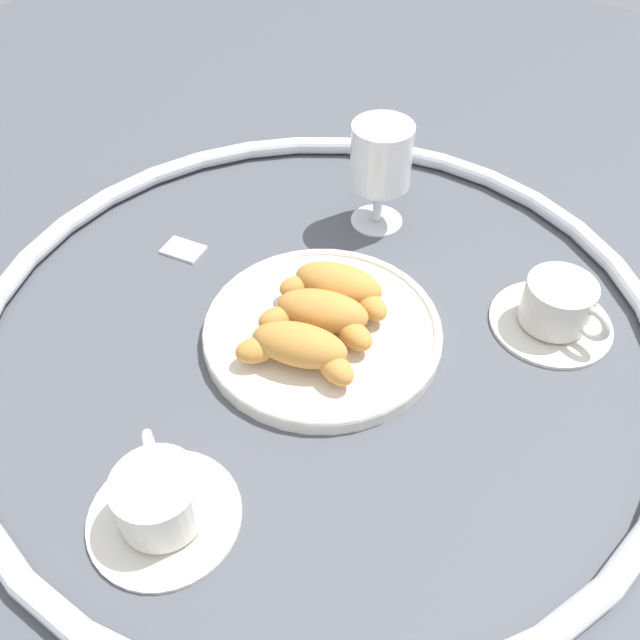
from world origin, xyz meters
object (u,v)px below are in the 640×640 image
object	(u,v)px
pastry_plate	(320,332)
juice_glass_left	(381,161)
coffee_cup_near	(160,502)
croissant_extra	(299,348)
croissant_small	(319,316)
croissant_large	(338,287)
sugar_packet	(186,247)
coffee_cup_far	(557,308)

from	to	relation	value
pastry_plate	juice_glass_left	world-z (taller)	juice_glass_left
coffee_cup_near	juice_glass_left	distance (m)	0.48
croissant_extra	croissant_small	bearing A→B (deg)	-74.27
croissant_small	croissant_large	bearing A→B (deg)	-73.80
croissant_small	pastry_plate	bearing A→B (deg)	-65.21
croissant_large	croissant_small	world-z (taller)	same
croissant_extra	sugar_packet	world-z (taller)	croissant_extra
coffee_cup_far	croissant_small	bearing A→B (deg)	45.42
croissant_large	coffee_cup_far	xyz separation A→B (m)	(-0.20, -0.14, -0.01)
croissant_extra	sugar_packet	xyz separation A→B (m)	(0.24, -0.06, -0.04)
croissant_small	sugar_packet	xyz separation A→B (m)	(0.23, -0.01, -0.04)
croissant_large	coffee_cup_near	distance (m)	0.30
croissant_small	sugar_packet	world-z (taller)	croissant_small
juice_glass_left	sugar_packet	distance (m)	0.27
coffee_cup_far	pastry_plate	bearing A→B (deg)	44.77
croissant_large	sugar_packet	xyz separation A→B (m)	(0.22, 0.04, -0.04)
coffee_cup_far	juice_glass_left	distance (m)	0.27
croissant_large	croissant_small	xyz separation A→B (m)	(-0.01, 0.05, 0.00)
croissant_large	juice_glass_left	bearing A→B (deg)	-68.10
croissant_large	coffee_cup_far	size ratio (longest dim) A/B	0.95
pastry_plate	croissant_extra	world-z (taller)	croissant_extra
croissant_extra	coffee_cup_near	xyz separation A→B (m)	(-0.02, 0.20, -0.01)
coffee_cup_far	juice_glass_left	xyz separation A→B (m)	(0.26, -0.03, 0.07)
pastry_plate	sugar_packet	bearing A→B (deg)	-2.13
croissant_large	coffee_cup_far	bearing A→B (deg)	-144.98
croissant_extra	juice_glass_left	distance (m)	0.28
sugar_packet	croissant_extra	bearing A→B (deg)	151.17
pastry_plate	croissant_extra	bearing A→B (deg)	106.27
croissant_large	croissant_small	size ratio (longest dim) A/B	1.04
croissant_extra	coffee_cup_far	world-z (taller)	croissant_extra
croissant_extra	pastry_plate	bearing A→B (deg)	-73.73
croissant_small	coffee_cup_far	size ratio (longest dim) A/B	0.92
croissant_large	sugar_packet	bearing A→B (deg)	9.63
coffee_cup_near	juice_glass_left	bearing A→B (deg)	-76.46
croissant_small	croissant_extra	world-z (taller)	same
croissant_small	juice_glass_left	distance (m)	0.23
pastry_plate	sugar_packet	xyz separation A→B (m)	(0.23, -0.01, -0.01)
croissant_extra	juice_glass_left	bearing A→B (deg)	-70.24
croissant_small	croissant_extra	xyz separation A→B (m)	(-0.01, 0.05, 0.00)
sugar_packet	croissant_large	bearing A→B (deg)	174.56
coffee_cup_near	sugar_packet	xyz separation A→B (m)	(0.26, -0.26, -0.02)
pastry_plate	coffee_cup_far	bearing A→B (deg)	-135.23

